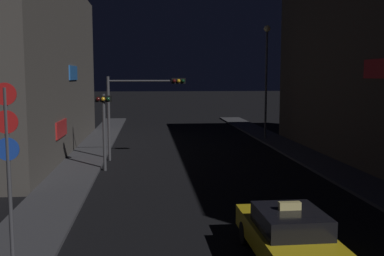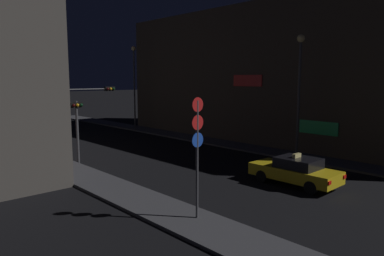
% 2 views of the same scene
% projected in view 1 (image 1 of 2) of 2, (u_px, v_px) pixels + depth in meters
% --- Properties ---
extents(sidewalk_left, '(2.28, 51.77, 0.13)m').
position_uv_depth(sidewalk_left, '(83.00, 162.00, 24.68)').
color(sidewalk_left, '#424247').
rests_on(sidewalk_left, ground_plane).
extents(sidewalk_right, '(2.28, 51.77, 0.13)m').
position_uv_depth(sidewalk_right, '(310.00, 158.00, 25.97)').
color(sidewalk_right, '#424247').
rests_on(sidewalk_right, ground_plane).
extents(taxi, '(1.85, 4.46, 1.62)m').
position_uv_depth(taxi, '(288.00, 235.00, 11.40)').
color(taxi, yellow).
rests_on(taxi, ground_plane).
extents(traffic_light_overhead, '(4.46, 0.42, 4.80)m').
position_uv_depth(traffic_light_overhead, '(140.00, 99.00, 25.30)').
color(traffic_light_overhead, '#47474C').
rests_on(traffic_light_overhead, ground_plane).
extents(traffic_light_left_kerb, '(0.80, 0.42, 3.93)m').
position_uv_depth(traffic_light_left_kerb, '(104.00, 116.00, 22.44)').
color(traffic_light_left_kerb, '#47474C').
rests_on(traffic_light_left_kerb, ground_plane).
extents(sign_pole_left, '(0.55, 0.10, 4.51)m').
position_uv_depth(sign_pole_left, '(8.00, 159.00, 10.41)').
color(sign_pole_left, '#47474C').
rests_on(sign_pole_left, sidewalk_left).
extents(street_lamp_far_block, '(0.49, 0.49, 8.45)m').
position_uv_depth(street_lamp_far_block, '(266.00, 65.00, 33.25)').
color(street_lamp_far_block, '#47474C').
rests_on(street_lamp_far_block, sidewalk_right).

